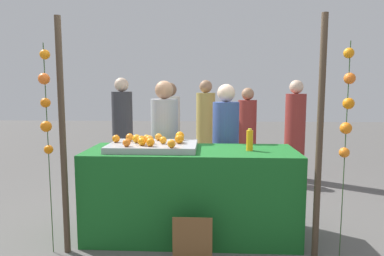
% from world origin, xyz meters
% --- Properties ---
extents(ground_plane, '(24.00, 24.00, 0.00)m').
position_xyz_m(ground_plane, '(0.00, 0.00, 0.00)').
color(ground_plane, '#565451').
extents(stall_counter, '(2.09, 0.77, 0.90)m').
position_xyz_m(stall_counter, '(0.00, 0.00, 0.45)').
color(stall_counter, '#196023').
rests_on(stall_counter, ground_plane).
extents(orange_tray, '(0.88, 0.60, 0.06)m').
position_xyz_m(orange_tray, '(-0.39, 0.00, 0.93)').
color(orange_tray, '#9EA0A5').
rests_on(orange_tray, stall_counter).
extents(orange_0, '(0.09, 0.09, 0.09)m').
position_xyz_m(orange_0, '(-0.13, 0.23, 1.00)').
color(orange_0, orange).
rests_on(orange_0, orange_tray).
extents(orange_1, '(0.08, 0.08, 0.08)m').
position_xyz_m(orange_1, '(-0.38, -0.18, 1.00)').
color(orange_1, orange).
rests_on(orange_1, orange_tray).
extents(orange_2, '(0.07, 0.07, 0.07)m').
position_xyz_m(orange_2, '(-0.47, 0.11, 0.99)').
color(orange_2, orange).
rests_on(orange_2, orange_tray).
extents(orange_3, '(0.09, 0.09, 0.09)m').
position_xyz_m(orange_3, '(-0.12, -0.00, 1.00)').
color(orange_3, orange).
rests_on(orange_3, orange_tray).
extents(orange_4, '(0.08, 0.08, 0.08)m').
position_xyz_m(orange_4, '(-0.61, -0.21, 0.99)').
color(orange_4, orange).
rests_on(orange_4, orange_tray).
extents(orange_5, '(0.09, 0.09, 0.09)m').
position_xyz_m(orange_5, '(-0.56, 0.02, 1.00)').
color(orange_5, orange).
rests_on(orange_5, orange_tray).
extents(orange_6, '(0.08, 0.08, 0.08)m').
position_xyz_m(orange_6, '(-0.36, 0.18, 0.99)').
color(orange_6, orange).
rests_on(orange_6, orange_tray).
extents(orange_7, '(0.07, 0.07, 0.07)m').
position_xyz_m(orange_7, '(-0.28, -0.03, 0.99)').
color(orange_7, orange).
rests_on(orange_7, orange_tray).
extents(orange_8, '(0.08, 0.08, 0.08)m').
position_xyz_m(orange_8, '(-0.12, 0.07, 0.99)').
color(orange_8, orange).
rests_on(orange_8, orange_tray).
extents(orange_9, '(0.08, 0.08, 0.08)m').
position_xyz_m(orange_9, '(-0.42, -0.03, 1.00)').
color(orange_9, orange).
rests_on(orange_9, orange_tray).
extents(orange_10, '(0.08, 0.08, 0.08)m').
position_xyz_m(orange_10, '(-0.47, -0.14, 0.99)').
color(orange_10, orange).
rests_on(orange_10, orange_tray).
extents(orange_11, '(0.08, 0.08, 0.08)m').
position_xyz_m(orange_11, '(-0.17, -0.25, 0.99)').
color(orange_11, orange).
rests_on(orange_11, orange_tray).
extents(orange_12, '(0.08, 0.08, 0.08)m').
position_xyz_m(orange_12, '(-0.77, 0.03, 0.99)').
color(orange_12, orange).
rests_on(orange_12, orange_tray).
extents(orange_13, '(0.09, 0.09, 0.09)m').
position_xyz_m(orange_13, '(-0.49, -0.07, 1.00)').
color(orange_13, orange).
rests_on(orange_13, orange_tray).
extents(orange_14, '(0.08, 0.08, 0.08)m').
position_xyz_m(orange_14, '(-0.66, 0.14, 1.00)').
color(orange_14, orange).
rests_on(orange_14, orange_tray).
extents(juice_bottle, '(0.07, 0.07, 0.22)m').
position_xyz_m(juice_bottle, '(0.58, -0.03, 1.00)').
color(juice_bottle, '#F6A215').
rests_on(juice_bottle, stall_counter).
extents(chalkboard_sign, '(0.34, 0.03, 0.43)m').
position_xyz_m(chalkboard_sign, '(0.04, -0.58, 0.20)').
color(chalkboard_sign, brown).
rests_on(chalkboard_sign, ground_plane).
extents(vendor_left, '(0.32, 0.32, 1.59)m').
position_xyz_m(vendor_left, '(-0.35, 0.62, 0.74)').
color(vendor_left, '#99999E').
rests_on(vendor_left, ground_plane).
extents(vendor_right, '(0.31, 0.31, 1.56)m').
position_xyz_m(vendor_right, '(0.37, 0.64, 0.72)').
color(vendor_right, '#384C8C').
rests_on(vendor_right, ground_plane).
extents(crowd_person_0, '(0.33, 0.33, 1.64)m').
position_xyz_m(crowd_person_0, '(0.12, 2.60, 0.77)').
color(crowd_person_0, tan).
rests_on(crowd_person_0, ground_plane).
extents(crowd_person_1, '(0.33, 0.33, 1.64)m').
position_xyz_m(crowd_person_1, '(1.58, 2.25, 0.76)').
color(crowd_person_1, maroon).
rests_on(crowd_person_1, ground_plane).
extents(crowd_person_2, '(0.32, 0.32, 1.59)m').
position_xyz_m(crowd_person_2, '(-0.44, 1.97, 0.74)').
color(crowd_person_2, beige).
rests_on(crowd_person_2, ground_plane).
extents(crowd_person_3, '(0.30, 0.30, 1.51)m').
position_xyz_m(crowd_person_3, '(0.81, 2.31, 0.70)').
color(crowd_person_3, maroon).
rests_on(crowd_person_3, ground_plane).
extents(crowd_person_4, '(0.34, 0.34, 1.67)m').
position_xyz_m(crowd_person_4, '(-1.25, 2.15, 0.78)').
color(crowd_person_4, '#333338').
rests_on(crowd_person_4, ground_plane).
extents(canopy_post_left, '(0.06, 0.06, 2.13)m').
position_xyz_m(canopy_post_left, '(-1.13, -0.43, 1.06)').
color(canopy_post_left, '#473828').
rests_on(canopy_post_left, ground_plane).
extents(canopy_post_right, '(0.06, 0.06, 2.13)m').
position_xyz_m(canopy_post_right, '(1.13, -0.43, 1.06)').
color(canopy_post_right, '#473828').
rests_on(canopy_post_right, ground_plane).
extents(garland_strand_left, '(0.11, 0.11, 1.90)m').
position_xyz_m(garland_strand_left, '(-1.26, -0.44, 1.38)').
color(garland_strand_left, '#2D4C23').
rests_on(garland_strand_left, ground_plane).
extents(garland_strand_right, '(0.11, 0.11, 1.90)m').
position_xyz_m(garland_strand_right, '(1.34, -0.44, 1.36)').
color(garland_strand_right, '#2D4C23').
rests_on(garland_strand_right, ground_plane).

